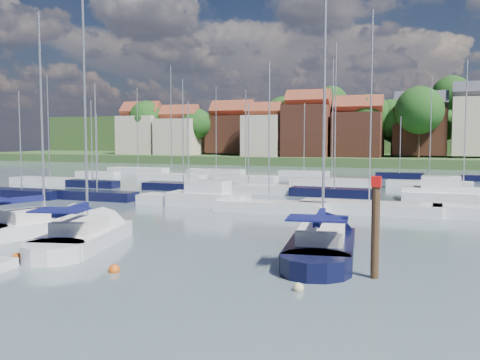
% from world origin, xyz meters
% --- Properties ---
extents(ground, '(260.00, 260.00, 0.00)m').
position_xyz_m(ground, '(0.00, 40.00, 0.00)').
color(ground, '#415158').
rests_on(ground, ground).
extents(sailboat_left, '(6.24, 11.16, 14.75)m').
position_xyz_m(sailboat_left, '(-9.46, 5.49, 0.36)').
color(sailboat_left, silver).
rests_on(sailboat_left, ground).
extents(sailboat_centre, '(5.72, 11.96, 15.71)m').
position_xyz_m(sailboat_centre, '(-5.24, 3.72, 0.35)').
color(sailboat_centre, silver).
rests_on(sailboat_centre, ground).
extents(sailboat_navy, '(4.77, 12.30, 16.58)m').
position_xyz_m(sailboat_navy, '(7.73, 5.91, 0.35)').
color(sailboat_navy, black).
rests_on(sailboat_navy, ground).
extents(timber_piling, '(0.40, 0.40, 6.59)m').
position_xyz_m(timber_piling, '(10.94, 0.99, 1.26)').
color(timber_piling, '#4C331E').
rests_on(timber_piling, ground).
extents(buoy_c, '(0.51, 0.51, 0.51)m').
position_xyz_m(buoy_c, '(-5.77, -1.76, 0.00)').
color(buoy_c, '#D85914').
rests_on(buoy_c, ground).
extents(buoy_d, '(0.52, 0.52, 0.52)m').
position_xyz_m(buoy_d, '(0.01, -2.07, 0.00)').
color(buoy_d, '#D85914').
rests_on(buoy_d, ground).
extents(buoy_e, '(0.55, 0.55, 0.55)m').
position_xyz_m(buoy_e, '(5.91, 7.30, 0.00)').
color(buoy_e, '#D85914').
rests_on(buoy_e, ground).
extents(buoy_f, '(0.43, 0.43, 0.43)m').
position_xyz_m(buoy_f, '(8.38, -1.96, 0.00)').
color(buoy_f, beige).
rests_on(buoy_f, ground).
extents(marina_field, '(79.62, 41.41, 15.93)m').
position_xyz_m(marina_field, '(1.91, 35.15, 0.43)').
color(marina_field, silver).
rests_on(marina_field, ground).
extents(far_shore_town, '(212.46, 90.00, 22.27)m').
position_xyz_m(far_shore_town, '(2.23, 132.67, 4.61)').
color(far_shore_town, '#39562B').
rests_on(far_shore_town, ground).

